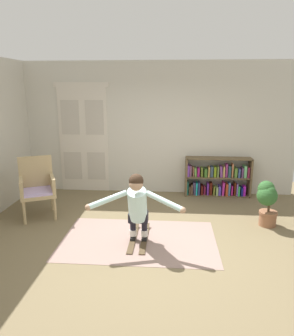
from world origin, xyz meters
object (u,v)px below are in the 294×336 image
Objects in this scene: potted_plant at (267,199)px; person_skier at (137,204)px; skis_pair at (139,238)px; wicker_chair at (37,186)px; bookshelf at (217,179)px.

potted_plant is 2.31m from person_skier.
person_skier is at bearing -157.79° from potted_plant.
potted_plant reaches higher than skis_pair.
person_skier is at bearing -90.08° from skis_pair.
skis_pair is at bearing -162.45° from potted_plant.
skis_pair is at bearing -22.63° from wicker_chair.
potted_plant is at bearing -68.19° from bookshelf.
person_skier reaches higher than bookshelf.
person_skier reaches higher than wicker_chair.
potted_plant is 0.83× the size of skis_pair.
person_skier is (1.97, -1.02, 0.09)m from wicker_chair.
wicker_chair is 4.11m from potted_plant.
skis_pair is at bearing -123.85° from bookshelf.
bookshelf is at bearing 22.34° from wicker_chair.
wicker_chair is at bearing 157.37° from skis_pair.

